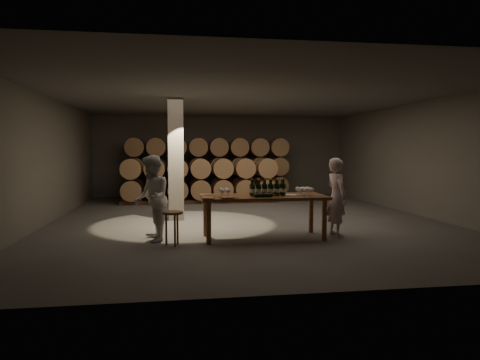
{
  "coord_description": "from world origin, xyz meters",
  "views": [
    {
      "loc": [
        -1.8,
        -11.2,
        1.85
      ],
      "look_at": [
        -0.22,
        -0.66,
        1.1
      ],
      "focal_mm": 32.0,
      "sensor_mm": 36.0,
      "label": 1
    }
  ],
  "objects": [
    {
      "name": "pen",
      "position": [
        -0.64,
        -2.92,
        0.91
      ],
      "size": [
        0.14,
        0.02,
        0.01
      ],
      "primitive_type": "cylinder",
      "rotation": [
        0.0,
        1.57,
        0.07
      ],
      "color": "black",
      "rests_on": "tasting_table"
    },
    {
      "name": "tasting_table",
      "position": [
        0.0,
        -2.5,
        0.8
      ],
      "size": [
        2.6,
        1.1,
        0.9
      ],
      "color": "brown",
      "rests_on": "ground"
    },
    {
      "name": "person_woman",
      "position": [
        -2.29,
        -2.43,
        0.88
      ],
      "size": [
        0.79,
        0.95,
        1.75
      ],
      "primitive_type": "imported",
      "rotation": [
        0.0,
        0.0,
        -1.41
      ],
      "color": "silver",
      "rests_on": "ground"
    },
    {
      "name": "barrel_stack_back",
      "position": [
        -0.57,
        5.2,
        1.2
      ],
      "size": [
        6.26,
        0.95,
        2.31
      ],
      "color": "brown",
      "rests_on": "ground"
    },
    {
      "name": "person_man",
      "position": [
        1.6,
        -2.51,
        0.84
      ],
      "size": [
        0.5,
        0.67,
        1.68
      ],
      "primitive_type": "imported",
      "rotation": [
        0.0,
        0.0,
        1.75
      ],
      "color": "beige",
      "rests_on": "ground"
    },
    {
      "name": "lying_bottles",
      "position": [
        -0.06,
        -2.81,
        0.94
      ],
      "size": [
        0.46,
        0.08,
        0.08
      ],
      "color": "black",
      "rests_on": "tasting_table"
    },
    {
      "name": "notebook_corner",
      "position": [
        -1.18,
        -2.9,
        0.91
      ],
      "size": [
        0.26,
        0.3,
        0.02
      ],
      "primitive_type": "cube",
      "rotation": [
        0.0,
        0.0,
        -0.19
      ],
      "color": "#9C5F38",
      "rests_on": "tasting_table"
    },
    {
      "name": "plate",
      "position": [
        0.56,
        -2.56,
        0.91
      ],
      "size": [
        0.31,
        0.31,
        0.02
      ],
      "primitive_type": "cylinder",
      "color": "silver",
      "rests_on": "tasting_table"
    },
    {
      "name": "bottle_cluster",
      "position": [
        0.08,
        -2.52,
        1.03
      ],
      "size": [
        0.74,
        0.24,
        0.36
      ],
      "color": "black",
      "rests_on": "tasting_table"
    },
    {
      "name": "glass_cluster_left",
      "position": [
        -0.83,
        -2.59,
        1.02
      ],
      "size": [
        0.19,
        0.41,
        0.17
      ],
      "color": "silver",
      "rests_on": "tasting_table"
    },
    {
      "name": "glass_cluster_right",
      "position": [
        0.86,
        -2.59,
        1.02
      ],
      "size": [
        0.3,
        0.41,
        0.17
      ],
      "color": "silver",
      "rests_on": "tasting_table"
    },
    {
      "name": "stool",
      "position": [
        -1.87,
        -2.89,
        0.54
      ],
      "size": [
        0.4,
        0.4,
        0.66
      ],
      "rotation": [
        0.0,
        0.0,
        0.3
      ],
      "color": "brown",
      "rests_on": "ground"
    },
    {
      "name": "barrel_stack_front",
      "position": [
        -0.96,
        3.8,
        0.83
      ],
      "size": [
        5.48,
        0.95,
        1.57
      ],
      "color": "brown",
      "rests_on": "ground"
    },
    {
      "name": "notebook_near",
      "position": [
        -0.82,
        -2.93,
        0.92
      ],
      "size": [
        0.26,
        0.22,
        0.03
      ],
      "primitive_type": "cube",
      "rotation": [
        0.0,
        0.0,
        0.12
      ],
      "color": "#9C5F38",
      "rests_on": "tasting_table"
    },
    {
      "name": "room",
      "position": [
        -1.8,
        0.2,
        1.6
      ],
      "size": [
        12.0,
        12.0,
        12.0
      ],
      "color": "#52504D",
      "rests_on": "ground"
    }
  ]
}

